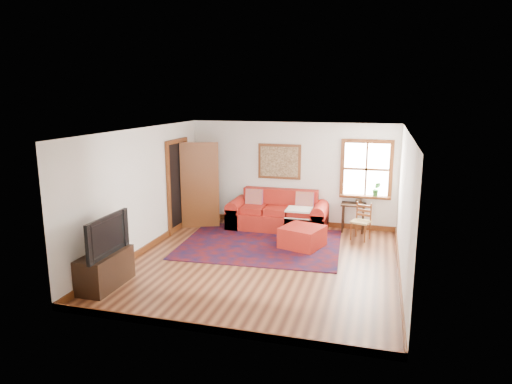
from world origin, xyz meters
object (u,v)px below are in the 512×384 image
(red_ottoman, at_px, (302,237))
(ladder_back_chair, at_px, (362,220))
(media_cabinet, at_px, (105,270))
(side_table, at_px, (353,209))
(red_leather_sofa, at_px, (278,216))

(red_ottoman, height_order, ladder_back_chair, ladder_back_chair)
(red_ottoman, distance_m, media_cabinet, 4.00)
(side_table, bearing_deg, red_ottoman, -122.98)
(red_ottoman, height_order, side_table, side_table)
(side_table, bearing_deg, red_leather_sofa, -172.42)
(red_leather_sofa, bearing_deg, red_ottoman, -56.88)
(red_ottoman, relative_size, side_table, 1.16)
(red_leather_sofa, relative_size, ladder_back_chair, 2.86)
(red_leather_sofa, relative_size, side_table, 3.47)
(red_leather_sofa, distance_m, side_table, 1.77)
(red_leather_sofa, height_order, side_table, red_leather_sofa)
(red_leather_sofa, xyz_separation_m, side_table, (1.74, 0.23, 0.25))
(red_ottoman, relative_size, ladder_back_chair, 0.96)
(media_cabinet, bearing_deg, red_ottoman, 45.19)
(side_table, height_order, ladder_back_chair, ladder_back_chair)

